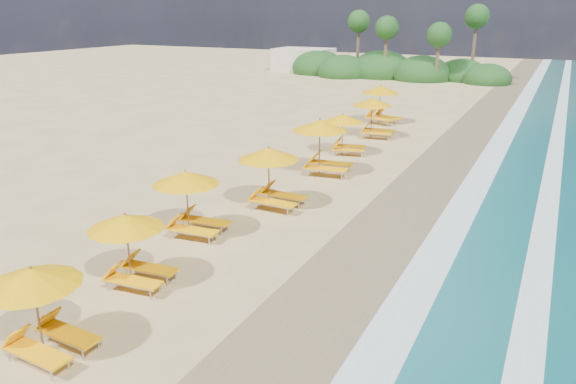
% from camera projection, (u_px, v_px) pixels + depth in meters
% --- Properties ---
extents(ground, '(160.00, 160.00, 0.00)m').
position_uv_depth(ground, '(288.00, 223.00, 19.99)').
color(ground, '#D3BA7C').
rests_on(ground, ground).
extents(wet_sand, '(4.00, 160.00, 0.01)m').
position_uv_depth(wet_sand, '(393.00, 242.00, 18.28)').
color(wet_sand, '#8C7853').
rests_on(wet_sand, ground).
extents(surf_foam, '(4.00, 160.00, 0.01)m').
position_uv_depth(surf_foam, '(477.00, 258.00, 17.12)').
color(surf_foam, white).
rests_on(surf_foam, ground).
extents(station_2, '(2.39, 2.21, 2.18)m').
position_uv_depth(station_2, '(41.00, 306.00, 12.00)').
color(station_2, olive).
rests_on(station_2, ground).
extents(station_3, '(2.51, 2.37, 2.18)m').
position_uv_depth(station_3, '(133.00, 245.00, 15.14)').
color(station_3, olive).
rests_on(station_3, ground).
extents(station_4, '(2.72, 2.57, 2.35)m').
position_uv_depth(station_4, '(192.00, 199.00, 18.54)').
color(station_4, olive).
rests_on(station_4, ground).
extents(station_5, '(2.67, 2.47, 2.47)m').
position_uv_depth(station_5, '(273.00, 174.00, 21.17)').
color(station_5, olive).
rests_on(station_5, ground).
extents(station_6, '(3.12, 2.95, 2.67)m').
position_uv_depth(station_6, '(324.00, 143.00, 25.51)').
color(station_6, olive).
rests_on(station_6, ground).
extents(station_7, '(2.82, 2.75, 2.24)m').
position_uv_depth(station_7, '(346.00, 131.00, 29.14)').
color(station_7, olive).
rests_on(station_7, ground).
extents(station_8, '(2.87, 2.70, 2.49)m').
position_uv_depth(station_8, '(375.00, 115.00, 32.93)').
color(station_8, olive).
rests_on(station_8, ground).
extents(station_9, '(3.38, 3.32, 2.64)m').
position_uv_depth(station_9, '(382.00, 102.00, 37.07)').
color(station_9, olive).
rests_on(station_9, ground).
extents(treeline, '(25.80, 8.80, 9.74)m').
position_uv_depth(treeline, '(389.00, 69.00, 62.40)').
color(treeline, '#163D14').
rests_on(treeline, ground).
extents(beach_building, '(7.00, 5.00, 2.80)m').
position_uv_depth(beach_building, '(304.00, 60.00, 69.53)').
color(beach_building, beige).
rests_on(beach_building, ground).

